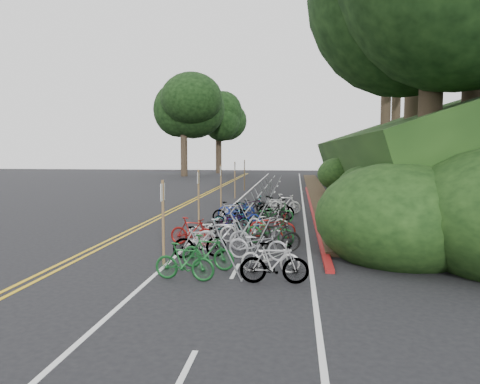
{
  "coord_description": "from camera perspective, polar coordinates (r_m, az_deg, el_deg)",
  "views": [
    {
      "loc": [
        4.74,
        -14.62,
        3.38
      ],
      "look_at": [
        2.06,
        7.75,
        1.3
      ],
      "focal_mm": 35.0,
      "sensor_mm": 36.0,
      "label": 1
    }
  ],
  "objects": [
    {
      "name": "ground",
      "position": [
        15.74,
        -10.97,
        -7.23
      ],
      "size": [
        120.0,
        120.0,
        0.0
      ],
      "primitive_type": "plane",
      "color": "black",
      "rests_on": "ground"
    },
    {
      "name": "signposts_rest",
      "position": [
        28.98,
        -1.41,
        1.41
      ],
      "size": [
        0.08,
        18.4,
        2.5
      ],
      "color": "brown",
      "rests_on": "ground"
    },
    {
      "name": "bike_front",
      "position": [
        16.55,
        -5.86,
        -4.79
      ],
      "size": [
        0.76,
        1.7,
        0.99
      ],
      "primitive_type": "imported",
      "rotation": [
        0.0,
        0.0,
        1.39
      ],
      "color": "maroon",
      "rests_on": "ground"
    },
    {
      "name": "red_curb",
      "position": [
        26.84,
        8.82,
        -1.91
      ],
      "size": [
        0.25,
        28.0,
        0.1
      ],
      "primitive_type": "cube",
      "color": "maroon",
      "rests_on": "ground"
    },
    {
      "name": "road_markings",
      "position": [
        25.28,
        -2.59,
        -2.41
      ],
      "size": [
        7.47,
        80.0,
        0.01
      ],
      "color": "gold",
      "rests_on": "ground"
    },
    {
      "name": "bike_rack_front",
      "position": [
        13.45,
        0.98,
        -5.29
      ],
      "size": [
        1.17,
        3.44,
        1.23
      ],
      "color": "gray",
      "rests_on": "ground"
    },
    {
      "name": "bike_racks_rest",
      "position": [
        27.79,
        3.2,
        0.05
      ],
      "size": [
        1.14,
        23.0,
        1.17
      ],
      "color": "gray",
      "rests_on": "ground"
    },
    {
      "name": "bike_valet",
      "position": [
        18.56,
        1.32,
        -3.7
      ],
      "size": [
        3.38,
        14.8,
        1.09
      ],
      "color": "#144C1E",
      "rests_on": "ground"
    },
    {
      "name": "signpost_near",
      "position": [
        13.8,
        -9.36,
        -2.95
      ],
      "size": [
        0.08,
        0.4,
        2.49
      ],
      "color": "brown",
      "rests_on": "ground"
    },
    {
      "name": "tree_cluster",
      "position": [
        38.09,
        15.02,
        18.89
      ],
      "size": [
        33.37,
        54.8,
        20.03
      ],
      "color": "#2D2319",
      "rests_on": "ground"
    },
    {
      "name": "embankment",
      "position": [
        34.65,
        20.58,
        3.59
      ],
      "size": [
        14.3,
        48.14,
        9.11
      ],
      "color": "black",
      "rests_on": "ground"
    }
  ]
}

